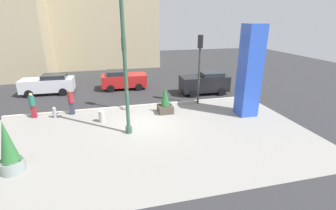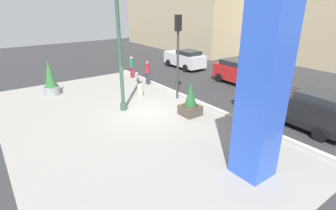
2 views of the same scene
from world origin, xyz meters
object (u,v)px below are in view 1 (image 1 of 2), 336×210
object	(u,v)px
lamp_post	(125,68)
fire_hydrant	(55,112)
car_passing_lane	(123,79)
potted_plant_mid_plaza	(165,103)
pedestrian_by_curb	(32,104)
concrete_bollard	(102,116)
traffic_light_far_side	(125,63)
potted_plant_by_pillar	(9,151)
traffic_light_corner	(200,59)
car_curb_west	(205,83)
pedestrian_on_sidewalk	(71,101)
car_far_lane	(48,84)
art_pillar_blue	(250,72)

from	to	relation	value
lamp_post	fire_hydrant	size ratio (longest dim) A/B	10.15
lamp_post	car_passing_lane	bearing A→B (deg)	87.32
potted_plant_mid_plaza	pedestrian_by_curb	bearing A→B (deg)	172.12
concrete_bollard	traffic_light_far_side	distance (m)	3.83
car_passing_lane	pedestrian_by_curb	size ratio (longest dim) A/B	2.38
potted_plant_by_pillar	fire_hydrant	size ratio (longest dim) A/B	3.11
pedestrian_by_curb	fire_hydrant	bearing A→B (deg)	-13.79
car_passing_lane	traffic_light_corner	bearing A→B (deg)	-47.08
potted_plant_mid_plaza	traffic_light_far_side	size ratio (longest dim) A/B	0.36
potted_plant_by_pillar	car_curb_west	distance (m)	15.01
lamp_post	car_curb_west	distance (m)	9.80
traffic_light_far_side	traffic_light_corner	bearing A→B (deg)	1.66
pedestrian_on_sidewalk	lamp_post	bearing A→B (deg)	-47.63
traffic_light_corner	pedestrian_on_sidewalk	distance (m)	9.32
traffic_light_corner	car_passing_lane	xyz separation A→B (m)	(-5.13, 5.52, -2.50)
lamp_post	traffic_light_far_side	bearing A→B (deg)	86.20
lamp_post	car_far_lane	size ratio (longest dim) A/B	1.78
pedestrian_on_sidewalk	art_pillar_blue	bearing A→B (deg)	-13.76
concrete_bollard	car_far_lane	world-z (taller)	car_far_lane
art_pillar_blue	car_passing_lane	xyz separation A→B (m)	(-7.49, 8.34, -2.07)
fire_hydrant	car_curb_west	size ratio (longest dim) A/B	0.18
concrete_bollard	car_passing_lane	world-z (taller)	car_passing_lane
car_passing_lane	lamp_post	bearing A→B (deg)	-92.68
lamp_post	pedestrian_on_sidewalk	distance (m)	5.79
art_pillar_blue	potted_plant_mid_plaza	bearing A→B (deg)	163.05
lamp_post	car_curb_west	world-z (taller)	lamp_post
art_pillar_blue	lamp_post	bearing A→B (deg)	-172.96
potted_plant_by_pillar	traffic_light_corner	world-z (taller)	traffic_light_corner
pedestrian_on_sidewalk	concrete_bollard	bearing A→B (deg)	-42.86
traffic_light_corner	traffic_light_far_side	size ratio (longest dim) A/B	1.01
pedestrian_by_curb	potted_plant_mid_plaza	bearing A→B (deg)	-7.88
traffic_light_far_side	car_passing_lane	bearing A→B (deg)	88.04
lamp_post	pedestrian_on_sidewalk	bearing A→B (deg)	132.37
concrete_bollard	car_curb_west	bearing A→B (deg)	26.33
fire_hydrant	car_curb_west	distance (m)	11.88
art_pillar_blue	fire_hydrant	world-z (taller)	art_pillar_blue
car_curb_west	car_passing_lane	distance (m)	7.33
art_pillar_blue	concrete_bollard	bearing A→B (deg)	174.06
traffic_light_far_side	car_curb_west	distance (m)	7.67
art_pillar_blue	traffic_light_far_side	world-z (taller)	art_pillar_blue
potted_plant_by_pillar	car_far_lane	size ratio (longest dim) A/B	0.55
traffic_light_corner	pedestrian_by_curb	distance (m)	11.60
traffic_light_corner	pedestrian_by_curb	size ratio (longest dim) A/B	2.98
fire_hydrant	traffic_light_far_side	xyz separation A→B (m)	(4.72, 0.22, 2.98)
traffic_light_corner	potted_plant_by_pillar	bearing A→B (deg)	-149.39
fire_hydrant	pedestrian_on_sidewalk	size ratio (longest dim) A/B	0.44
car_curb_west	concrete_bollard	bearing A→B (deg)	-153.67
traffic_light_corner	car_passing_lane	distance (m)	7.94
fire_hydrant	concrete_bollard	size ratio (longest dim) A/B	1.00
traffic_light_far_side	potted_plant_mid_plaza	bearing A→B (deg)	-23.43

